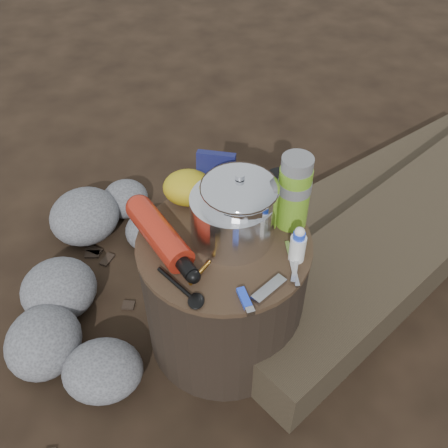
{
  "coord_description": "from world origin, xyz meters",
  "views": [
    {
      "loc": [
        0.01,
        -0.92,
        1.38
      ],
      "look_at": [
        0.0,
        0.0,
        0.48
      ],
      "focal_mm": 41.49,
      "sensor_mm": 36.0,
      "label": 1
    }
  ],
  "objects_px": {
    "travel_mug": "(279,194)",
    "log_main": "(445,203)",
    "fuel_bottle": "(160,234)",
    "thermos": "(294,192)",
    "camping_pot": "(239,208)",
    "stump": "(224,292)"
  },
  "relations": [
    {
      "from": "fuel_bottle",
      "to": "log_main",
      "type": "bearing_deg",
      "value": -5.19
    },
    {
      "from": "stump",
      "to": "camping_pot",
      "type": "xyz_separation_m",
      "value": [
        0.04,
        0.03,
        0.3
      ]
    },
    {
      "from": "camping_pot",
      "to": "travel_mug",
      "type": "xyz_separation_m",
      "value": [
        0.11,
        0.1,
        -0.04
      ]
    },
    {
      "from": "stump",
      "to": "log_main",
      "type": "distance_m",
      "value": 0.98
    },
    {
      "from": "stump",
      "to": "thermos",
      "type": "bearing_deg",
      "value": 23.46
    },
    {
      "from": "camping_pot",
      "to": "thermos",
      "type": "bearing_deg",
      "value": 19.25
    },
    {
      "from": "travel_mug",
      "to": "thermos",
      "type": "bearing_deg",
      "value": -57.99
    },
    {
      "from": "camping_pot",
      "to": "fuel_bottle",
      "type": "height_order",
      "value": "camping_pot"
    },
    {
      "from": "thermos",
      "to": "travel_mug",
      "type": "height_order",
      "value": "thermos"
    },
    {
      "from": "travel_mug",
      "to": "log_main",
      "type": "bearing_deg",
      "value": 30.82
    },
    {
      "from": "log_main",
      "to": "travel_mug",
      "type": "bearing_deg",
      "value": -102.5
    },
    {
      "from": "stump",
      "to": "thermos",
      "type": "relative_size",
      "value": 2.17
    },
    {
      "from": "camping_pot",
      "to": "thermos",
      "type": "distance_m",
      "value": 0.15
    },
    {
      "from": "stump",
      "to": "fuel_bottle",
      "type": "height_order",
      "value": "fuel_bottle"
    },
    {
      "from": "fuel_bottle",
      "to": "thermos",
      "type": "bearing_deg",
      "value": -19.62
    },
    {
      "from": "camping_pot",
      "to": "stump",
      "type": "bearing_deg",
      "value": -143.06
    },
    {
      "from": "log_main",
      "to": "thermos",
      "type": "relative_size",
      "value": 9.98
    },
    {
      "from": "fuel_bottle",
      "to": "travel_mug",
      "type": "height_order",
      "value": "travel_mug"
    },
    {
      "from": "log_main",
      "to": "travel_mug",
      "type": "relative_size",
      "value": 18.37
    },
    {
      "from": "log_main",
      "to": "travel_mug",
      "type": "xyz_separation_m",
      "value": [
        -0.67,
        -0.4,
        0.39
      ]
    },
    {
      "from": "stump",
      "to": "camping_pot",
      "type": "relative_size",
      "value": 2.39
    },
    {
      "from": "fuel_bottle",
      "to": "thermos",
      "type": "height_order",
      "value": "thermos"
    }
  ]
}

